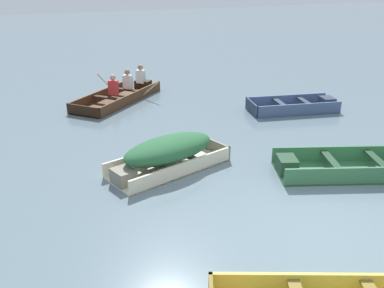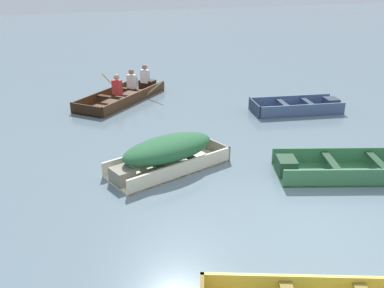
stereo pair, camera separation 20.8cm
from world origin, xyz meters
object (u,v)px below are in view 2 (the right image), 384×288
(skiff_cream_near_moored, at_px, (167,152))
(rowboat_dark_varnish_with_crew, at_px, (126,93))
(skiff_slate_blue_far_moored, at_px, (300,107))
(skiff_green_mid_moored, at_px, (347,169))

(skiff_cream_near_moored, relative_size, rowboat_dark_varnish_with_crew, 0.82)
(skiff_slate_blue_far_moored, bearing_deg, skiff_green_mid_moored, -112.17)
(skiff_cream_near_moored, height_order, skiff_slate_blue_far_moored, skiff_cream_near_moored)
(skiff_green_mid_moored, bearing_deg, skiff_cream_near_moored, 154.37)
(skiff_green_mid_moored, height_order, skiff_slate_blue_far_moored, skiff_green_mid_moored)
(rowboat_dark_varnish_with_crew, bearing_deg, skiff_cream_near_moored, -94.65)
(skiff_slate_blue_far_moored, distance_m, rowboat_dark_varnish_with_crew, 5.44)
(skiff_cream_near_moored, height_order, skiff_green_mid_moored, skiff_cream_near_moored)
(skiff_cream_near_moored, xyz_separation_m, skiff_slate_blue_far_moored, (4.85, 2.32, -0.26))
(skiff_cream_near_moored, relative_size, skiff_slate_blue_far_moored, 1.01)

